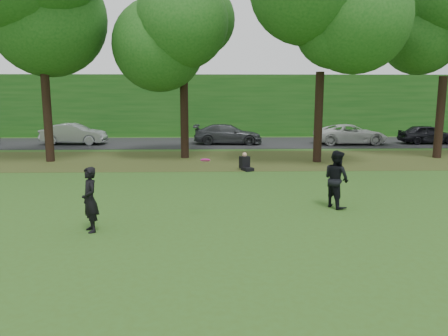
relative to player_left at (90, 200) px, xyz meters
name	(u,v)px	position (x,y,z in m)	size (l,w,h in m)	color
ground	(275,242)	(4.69, -0.95, -0.86)	(120.00, 120.00, 0.00)	#32531A
leaf_litter	(240,160)	(4.69, 12.05, -0.85)	(60.00, 7.00, 0.01)	#483B19
street	(233,143)	(4.69, 20.05, -0.85)	(70.00, 7.00, 0.02)	black
far_hedge	(229,105)	(4.69, 26.05, 1.64)	(70.00, 3.00, 5.00)	#195017
player_left	(90,200)	(0.00, 0.00, 0.00)	(0.62, 0.41, 1.71)	black
player_right	(336,179)	(7.08, 2.25, 0.05)	(0.88, 0.69, 1.82)	black
parked_cars	(224,134)	(4.01, 19.17, -0.15)	(35.97, 2.66, 1.44)	black
frisbee	(205,160)	(2.98, 1.04, 0.86)	(0.38, 0.36, 0.16)	#F714A9
seated_person	(245,164)	(4.74, 8.96, -0.54)	(0.68, 0.83, 0.83)	black
tree_line	(234,7)	(4.35, 11.99, 6.99)	(55.30, 7.90, 12.31)	black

